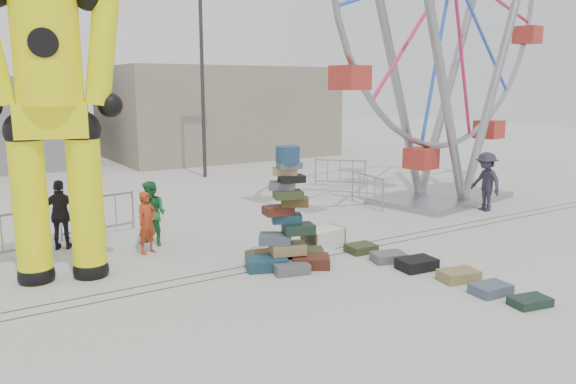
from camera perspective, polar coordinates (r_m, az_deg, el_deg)
ground at (r=12.71m, az=3.57°, el=-7.63°), size 90.00×90.00×0.00m
track_line_near at (r=13.17m, az=2.02°, el=-6.93°), size 40.00×0.04×0.01m
track_line_far at (r=13.49m, az=1.05°, el=-6.49°), size 40.00×0.04×0.01m
building_right at (r=32.95m, az=-7.20°, el=8.09°), size 12.00×8.00×5.00m
lamp_post_right at (r=24.92m, az=-8.51°, el=11.77°), size 1.41×0.25×8.00m
lamp_post_left at (r=24.93m, az=-25.61°, el=10.84°), size 1.41×0.25×8.00m
suitcase_tower at (r=12.60m, az=-0.12°, el=-4.17°), size 2.13×1.76×2.71m
crash_test_dummy at (r=12.22m, az=-23.00°, el=9.06°), size 2.89×1.27×7.25m
ferris_wheel at (r=20.38m, az=16.24°, el=18.23°), size 11.75×3.71×13.80m
steamer_trunk at (r=14.14m, az=3.59°, el=-4.71°), size 1.08×0.70×0.47m
row_case_0 at (r=13.87m, az=7.43°, el=-5.69°), size 0.72×0.59×0.20m
row_case_1 at (r=13.27m, az=10.18°, el=-6.52°), size 0.87×0.72×0.20m
row_case_2 at (r=12.83m, az=12.96°, el=-7.13°), size 0.89×0.67×0.25m
row_case_3 at (r=12.36m, az=16.94°, el=-8.10°), size 0.89×0.66×0.22m
row_case_4 at (r=11.79m, az=19.89°, el=-9.26°), size 0.79×0.59×0.20m
row_case_5 at (r=11.47m, az=23.37°, el=-10.17°), size 0.81×0.59×0.16m
barricade_dummy_c at (r=16.08m, az=-18.73°, el=-2.22°), size 2.00×0.36×1.10m
barricade_wheel_front at (r=19.03m, az=8.03°, el=0.21°), size 0.46×1.99×1.10m
barricade_wheel_back at (r=22.67m, az=5.30°, el=1.97°), size 1.49×1.48×1.10m
pedestrian_red at (r=13.93m, az=-14.13°, el=-3.04°), size 0.66×0.57×1.52m
pedestrian_green at (r=14.58m, az=-13.68°, el=-2.15°), size 0.98×1.01×1.65m
pedestrian_black at (r=14.93m, az=-22.05°, el=-2.16°), size 1.10×0.76×1.74m
pedestrian_grey at (r=19.18m, az=19.45°, el=1.00°), size 0.91×1.34×1.90m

